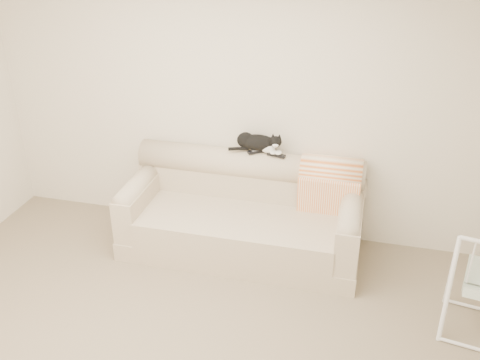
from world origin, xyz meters
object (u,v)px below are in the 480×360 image
Objects in this scene: remote_a at (257,151)px; remote_b at (276,155)px; sofa at (243,215)px; tuxedo_cat at (258,143)px.

remote_a is 0.19m from remote_b.
remote_b is at bearing 38.16° from sofa.
remote_a is 0.35× the size of tuxedo_cat.
tuxedo_cat is (-0.18, 0.04, 0.09)m from remote_b.
remote_b is (0.19, -0.03, -0.00)m from remote_a.
remote_b is 0.21m from tuxedo_cat.
remote_a is at bearing 170.29° from remote_b.
remote_b is 0.35× the size of tuxedo_cat.
remote_a is 0.09m from tuxedo_cat.
tuxedo_cat is at bearing 57.72° from remote_a.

